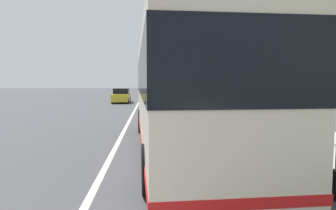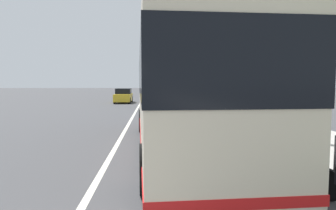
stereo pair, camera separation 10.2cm
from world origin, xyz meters
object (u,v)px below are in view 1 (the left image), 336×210
at_px(car_far_distant, 158,92).
at_px(utility_pole, 326,21).
at_px(car_side_street, 157,91).
at_px(car_ahead_same_lane, 121,96).
at_px(coach_bus, 180,88).
at_px(car_behind_bus, 155,100).

relative_size(car_far_distant, utility_pole, 0.54).
relative_size(car_side_street, utility_pole, 0.53).
bearing_deg(car_ahead_same_lane, coach_bus, 10.39).
xyz_separation_m(car_ahead_same_lane, utility_pole, (-22.08, -8.77, 3.50)).
relative_size(car_behind_bus, car_far_distant, 0.98).
bearing_deg(car_far_distant, car_behind_bus, -178.52).
relative_size(car_ahead_same_lane, car_side_street, 0.92).
bearing_deg(car_far_distant, car_side_street, 2.69).
height_order(car_side_street, utility_pole, utility_pole).
height_order(car_ahead_same_lane, utility_pole, utility_pole).
bearing_deg(car_behind_bus, utility_pole, -162.38).
bearing_deg(utility_pole, car_side_street, 6.14).
bearing_deg(car_side_street, coach_bus, -176.03).
xyz_separation_m(car_side_street, utility_pole, (-40.86, -4.40, 3.52)).
distance_m(coach_bus, utility_pole, 5.29).
distance_m(coach_bus, car_behind_bus, 15.75).
relative_size(car_ahead_same_lane, car_far_distant, 0.89).
bearing_deg(car_ahead_same_lane, car_behind_bus, 28.77).
xyz_separation_m(car_ahead_same_lane, car_far_distant, (13.37, -4.28, 0.02)).
bearing_deg(coach_bus, car_ahead_same_lane, 7.45).
bearing_deg(coach_bus, utility_pole, -91.64).
bearing_deg(car_behind_bus, car_ahead_same_lane, 27.52).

